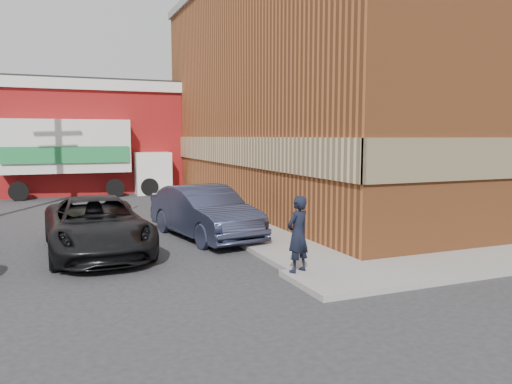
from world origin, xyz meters
name	(u,v)px	position (x,y,z in m)	size (l,w,h in m)	color
ground	(301,273)	(0.00, 0.00, 0.00)	(90.00, 90.00, 0.00)	#28282B
brick_building	(381,93)	(8.50, 9.00, 4.68)	(14.25, 18.25, 9.36)	brown
sidewalk_west	(205,210)	(0.60, 9.00, 0.06)	(1.80, 18.00, 0.12)	gray
warehouse	(23,137)	(-6.00, 20.00, 2.81)	(16.30, 8.30, 5.60)	maroon
man	(298,234)	(-0.20, -0.25, 0.89)	(0.56, 0.37, 1.54)	black
sedan	(205,212)	(-0.80, 4.26, 0.73)	(1.54, 4.42, 1.46)	#2E334D
suv_a	(97,225)	(-3.74, 3.51, 0.68)	(2.26, 4.90, 1.36)	black
box_truck	(83,152)	(-3.30, 15.98, 2.07)	(7.33, 2.41, 3.59)	white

